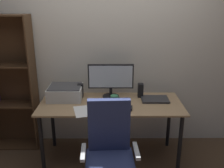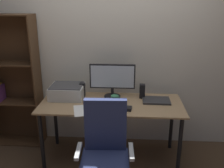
# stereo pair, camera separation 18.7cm
# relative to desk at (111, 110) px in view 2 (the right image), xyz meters

# --- Properties ---
(ground_plane) EXTENTS (12.00, 12.00, 0.00)m
(ground_plane) POSITION_rel_desk_xyz_m (0.00, 0.00, -0.66)
(ground_plane) COLOR #4C3826
(back_wall) EXTENTS (6.40, 0.10, 2.60)m
(back_wall) POSITION_rel_desk_xyz_m (0.00, 0.51, 0.64)
(back_wall) COLOR silver
(back_wall) RESTS_ON ground
(desk) EXTENTS (1.64, 0.68, 0.74)m
(desk) POSITION_rel_desk_xyz_m (0.00, 0.00, 0.00)
(desk) COLOR tan
(desk) RESTS_ON ground
(monitor) EXTENTS (0.55, 0.20, 0.41)m
(monitor) POSITION_rel_desk_xyz_m (-0.00, 0.20, 0.32)
(monitor) COLOR black
(monitor) RESTS_ON desk
(keyboard) EXTENTS (0.29, 0.12, 0.02)m
(keyboard) POSITION_rel_desk_xyz_m (-0.04, -0.18, 0.09)
(keyboard) COLOR silver
(keyboard) RESTS_ON desk
(mouse) EXTENTS (0.07, 0.10, 0.03)m
(mouse) POSITION_rel_desk_xyz_m (0.20, -0.18, 0.10)
(mouse) COLOR black
(mouse) RESTS_ON desk
(coffee_mug) EXTENTS (0.10, 0.09, 0.10)m
(coffee_mug) POSITION_rel_desk_xyz_m (0.04, -0.01, 0.13)
(coffee_mug) COLOR #387F51
(coffee_mug) RESTS_ON desk
(laptop) EXTENTS (0.32, 0.23, 0.02)m
(laptop) POSITION_rel_desk_xyz_m (0.52, 0.08, 0.09)
(laptop) COLOR #2D2D30
(laptop) RESTS_ON desk
(speaker_left) EXTENTS (0.06, 0.07, 0.17)m
(speaker_left) POSITION_rel_desk_xyz_m (-0.37, 0.19, 0.17)
(speaker_left) COLOR black
(speaker_left) RESTS_ON desk
(speaker_right) EXTENTS (0.06, 0.07, 0.17)m
(speaker_right) POSITION_rel_desk_xyz_m (0.36, 0.19, 0.17)
(speaker_right) COLOR black
(speaker_right) RESTS_ON desk
(printer) EXTENTS (0.40, 0.34, 0.16)m
(printer) POSITION_rel_desk_xyz_m (-0.54, 0.14, 0.16)
(printer) COLOR silver
(printer) RESTS_ON desk
(paper_sheet) EXTENTS (0.28, 0.34, 0.00)m
(paper_sheet) POSITION_rel_desk_xyz_m (-0.28, -0.22, 0.08)
(paper_sheet) COLOR white
(paper_sheet) RESTS_ON desk
(office_chair) EXTENTS (0.54, 0.54, 1.01)m
(office_chair) POSITION_rel_desk_xyz_m (-0.01, -0.69, -0.20)
(office_chair) COLOR #B7BABC
(office_chair) RESTS_ON ground
(bookshelf) EXTENTS (0.69, 0.28, 1.71)m
(bookshelf) POSITION_rel_desk_xyz_m (-1.33, 0.34, 0.18)
(bookshelf) COLOR #4C331E
(bookshelf) RESTS_ON ground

